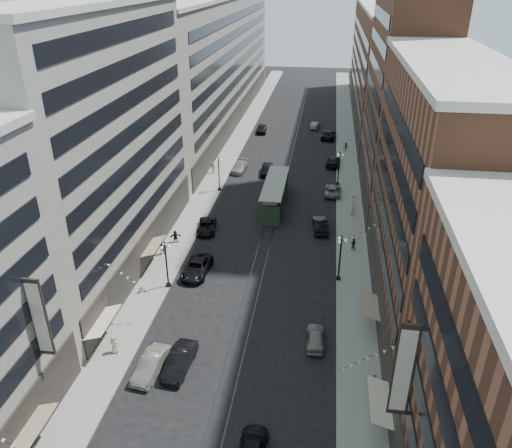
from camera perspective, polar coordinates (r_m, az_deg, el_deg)
The scene contains 37 objects.
ground at distance 82.10m, azimuth 2.85°, elevation 4.79°, with size 220.00×220.00×0.00m, color black.
sidewalk_west at distance 92.85m, azimuth -3.36°, elevation 7.51°, with size 4.00×180.00×0.15m, color gray.
sidewalk_east at distance 91.23m, azimuth 10.42°, elevation 6.74°, with size 4.00×180.00×0.15m, color gray.
rail_west at distance 91.46m, azimuth 3.03°, elevation 7.17°, with size 0.12×180.00×0.02m, color #2D2D33.
rail_east at distance 91.36m, azimuth 3.91°, elevation 7.12°, with size 0.12×180.00×0.02m, color #2D2D33.
building_west_mid at distance 56.81m, azimuth -17.17°, elevation 8.40°, with size 8.00×36.00×28.00m, color gray.
building_west_far at distance 115.64m, azimuth -3.98°, elevation 17.99°, with size 8.00×90.00×26.00m, color gray.
building_east_mid at distance 48.76m, azimuth 19.61°, elevation 2.44°, with size 8.00×30.00×24.00m, color brown.
building_east_tower at distance 73.14m, azimuth 17.00°, elevation 18.06°, with size 8.00×26.00×42.00m, color brown.
building_east_far at distance 122.64m, azimuth 13.49°, elevation 17.40°, with size 8.00×72.00×24.00m, color brown.
lamppost_sw_far at distance 54.27m, azimuth -10.20°, elevation -4.40°, with size 1.03×1.14×5.52m.
lamppost_sw_mid at distance 77.69m, azimuth -4.26°, elevation 5.89°, with size 1.03×1.14×5.52m.
lamppost_se_far at distance 55.34m, azimuth 9.59°, elevation -3.69°, with size 1.03×1.14×5.52m.
lamppost_se_mid at distance 80.74m, azimuth 9.45°, elevation 6.42°, with size 1.03×1.14×5.52m.
streetcar at distance 72.90m, azimuth 2.17°, elevation 3.32°, with size 3.00×13.56×3.75m.
car_1 at distance 45.35m, azimuth -11.90°, elevation -15.44°, with size 1.71×4.90×1.62m, color gray.
car_2 at distance 57.38m, azimuth -6.79°, elevation -4.96°, with size 2.65×5.74×1.60m, color black.
car_4 at distance 47.56m, azimuth 6.79°, elevation -12.76°, with size 1.69×4.20×1.43m, color slate.
car_5 at distance 45.23m, azimuth -8.74°, elevation -15.19°, with size 1.78×5.11×1.68m, color black.
pedestrian_1 at distance 47.75m, azimuth -15.88°, elevation -13.05°, with size 0.90×0.49×1.83m, color beige.
pedestrian_2 at distance 61.38m, azimuth -10.59°, elevation -2.72°, with size 0.86×0.47×1.76m, color black.
pedestrian_4 at distance 43.99m, azimuth 13.33°, elevation -17.05°, with size 0.90×0.41×1.53m, color #B6A997.
car_7 at distance 66.46m, azimuth -5.66°, elevation -0.26°, with size 2.31×5.00×1.39m, color black.
car_8 at distance 86.49m, azimuth -1.90°, elevation 6.55°, with size 2.19×5.38×1.56m, color gray.
car_9 at distance 108.28m, azimuth 0.64°, elevation 10.83°, with size 1.97×4.90×1.67m, color black.
car_10 at distance 66.78m, azimuth 7.32°, elevation -0.07°, with size 1.79×5.12×1.69m, color black.
car_11 at distance 78.00m, azimuth 8.75°, elevation 3.84°, with size 2.36×5.12×1.42m, color gray.
car_12 at distance 90.10m, azimuth 8.80°, elevation 7.11°, with size 2.25×5.54×1.61m, color black.
car_13 at distance 85.09m, azimuth 1.28°, elevation 6.27°, with size 2.07×5.14×1.75m, color black.
car_14 at distance 112.20m, azimuth 6.75°, elevation 11.16°, with size 1.51×4.32×1.42m, color gray.
pedestrian_5 at distance 63.94m, azimuth -9.19°, elevation -1.40°, with size 1.47×0.42×1.59m, color black.
pedestrian_6 at distance 85.44m, azimuth -4.91°, elevation 6.42°, with size 1.11×0.50×1.89m, color beige.
pedestrian_7 at distance 62.65m, azimuth 11.07°, elevation -2.25°, with size 0.73×0.40×1.51m, color black.
pedestrian_8 at distance 70.89m, azimuth 10.95°, elevation 1.41°, with size 0.58×0.38×1.60m, color beige.
pedestrian_9 at distance 97.83m, azimuth 10.24°, elevation 8.69°, with size 1.02×0.42×1.59m, color black.
car_extra_0 at distance 105.44m, azimuth 8.27°, elevation 10.10°, with size 2.72×5.90×1.64m, color black.
pedestrian_extra_0 at distance 74.10m, azimuth 10.98°, elevation 2.71°, with size 1.25×0.52×1.93m, color beige.
Camera 1 is at (6.76, -15.73, 30.99)m, focal length 35.00 mm.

